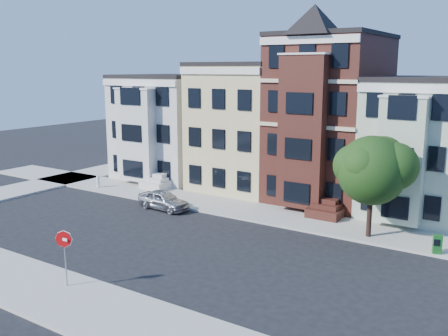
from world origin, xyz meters
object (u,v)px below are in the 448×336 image
Objects in this scene: parked_car at (163,200)px; fire_hydrant at (98,183)px; stop_sign at (65,255)px; street_tree at (372,175)px; newspaper_box at (437,244)px.

fire_hydrant is (-8.48, 1.72, -0.14)m from parked_car.
parked_car is 5.13× the size of fire_hydrant.
parked_car is 1.35× the size of stop_sign.
fire_hydrant is 0.26× the size of stop_sign.
parked_car is at bearing -11.50° from fire_hydrant.
street_tree reaches higher than fire_hydrant.
stop_sign is (4.78, -12.42, 0.95)m from parked_car.
street_tree is 1.84× the size of parked_car.
newspaper_box is (17.99, 1.13, -0.03)m from parked_car.
newspaper_box is at bearing -10.16° from street_tree.
parked_car reaches higher than fire_hydrant.
fire_hydrant is at bearing 128.28° from stop_sign.
stop_sign is (-9.30, -14.24, -2.19)m from street_tree.
parked_car is 3.99× the size of newspaper_box.
parked_car is 18.02m from newspaper_box.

